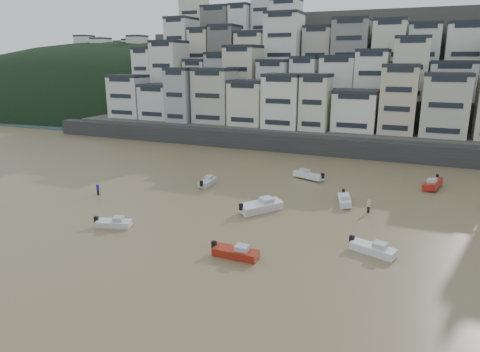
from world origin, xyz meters
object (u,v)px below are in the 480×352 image
at_px(boat_f, 207,181).
at_px(person_pink, 369,206).
at_px(boat_b, 373,247).
at_px(boat_h, 309,174).
at_px(person_blue, 98,189).
at_px(boat_c, 261,205).
at_px(boat_e, 345,199).
at_px(boat_i, 433,183).
at_px(boat_a, 236,251).
at_px(boat_j, 114,222).

relative_size(boat_f, person_pink, 2.63).
bearing_deg(person_pink, boat_b, -81.09).
bearing_deg(boat_h, person_blue, 58.99).
xyz_separation_m(boat_c, boat_b, (14.33, -7.03, -0.19)).
distance_m(boat_h, boat_b, 27.29).
bearing_deg(boat_b, boat_e, 129.22).
height_order(person_blue, person_pink, same).
bearing_deg(boat_e, boat_i, 124.93).
height_order(boat_c, boat_a, boat_c).
bearing_deg(boat_i, boat_f, -56.97).
xyz_separation_m(boat_c, boat_a, (2.23, -13.07, -0.18)).
bearing_deg(boat_a, boat_f, 124.78).
distance_m(boat_f, person_blue, 15.88).
xyz_separation_m(boat_c, boat_h, (1.74, 17.19, -0.09)).
relative_size(boat_h, person_pink, 3.20).
relative_size(boat_b, boat_a, 0.99).
height_order(boat_f, person_pink, person_pink).
bearing_deg(boat_j, person_pink, 15.75).
relative_size(boat_h, boat_e, 1.10).
bearing_deg(person_pink, boat_f, 172.74).
distance_m(boat_c, boat_h, 17.28).
bearing_deg(boat_e, person_blue, -87.58).
xyz_separation_m(boat_h, person_pink, (10.73, -12.35, 0.11)).
bearing_deg(boat_i, person_blue, -50.19).
bearing_deg(boat_f, person_pink, -100.53).
xyz_separation_m(boat_c, boat_e, (9.14, 7.06, -0.16)).
distance_m(boat_i, person_blue, 48.72).
bearing_deg(person_pink, boat_h, 131.00).
height_order(boat_j, boat_c, boat_c).
relative_size(boat_h, boat_i, 0.94).
distance_m(boat_h, person_blue, 32.07).
height_order(boat_j, person_blue, person_blue).
xyz_separation_m(boat_i, person_pink, (-7.46, -14.61, 0.07)).
bearing_deg(person_pink, boat_e, 146.36).
bearing_deg(boat_c, boat_j, 165.49).
relative_size(boat_j, person_pink, 2.48).
height_order(boat_f, boat_e, boat_e).
bearing_deg(boat_j, person_blue, 122.01).
bearing_deg(boat_i, boat_c, -32.78).
bearing_deg(boat_e, boat_a, -32.96).
relative_size(boat_h, boat_a, 1.13).
bearing_deg(boat_f, boat_b, -123.20).
xyz_separation_m(boat_j, boat_b, (27.96, 4.40, 0.08)).
relative_size(boat_i, boat_a, 1.20).
bearing_deg(person_blue, boat_a, -22.16).
bearing_deg(boat_h, boat_i, -151.96).
bearing_deg(person_blue, boat_f, 41.36).
height_order(boat_h, boat_f, boat_h).
xyz_separation_m(boat_b, boat_i, (5.60, 26.48, 0.14)).
xyz_separation_m(boat_c, boat_i, (19.93, 19.45, -0.05)).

